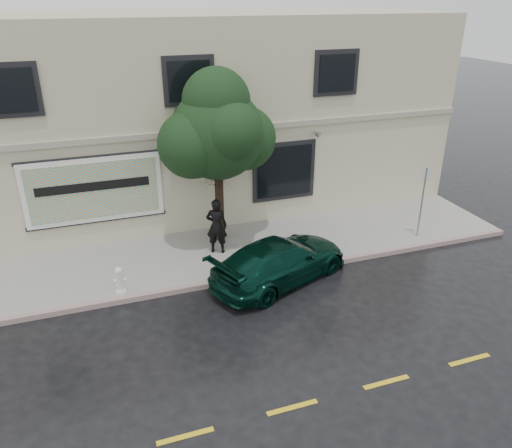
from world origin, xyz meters
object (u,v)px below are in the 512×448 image
object	(u,v)px
fire_hydrant	(120,280)
pedestrian	(217,226)
street_tree	(217,134)
car	(280,260)

from	to	relation	value
fire_hydrant	pedestrian	bearing A→B (deg)	10.15
street_tree	fire_hydrant	distance (m)	5.21
car	pedestrian	bearing A→B (deg)	11.29
pedestrian	fire_hydrant	distance (m)	3.47
fire_hydrant	street_tree	bearing A→B (deg)	18.54
car	pedestrian	size ratio (longest dim) A/B	2.44
street_tree	fire_hydrant	bearing A→B (deg)	-147.28
car	pedestrian	world-z (taller)	pedestrian
car	fire_hydrant	size ratio (longest dim) A/B	5.65
pedestrian	car	bearing A→B (deg)	146.90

